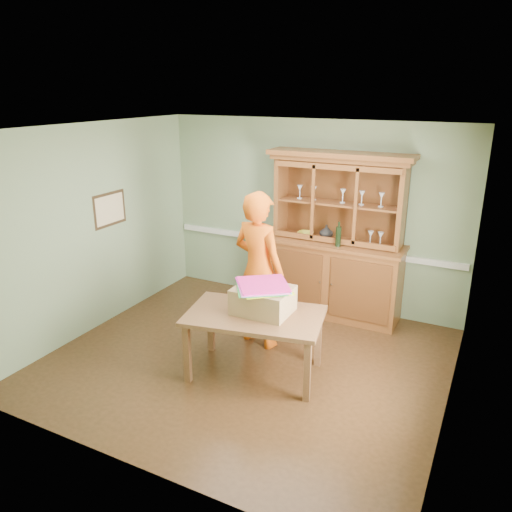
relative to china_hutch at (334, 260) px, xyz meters
The scene contains 14 objects.
floor 1.97m from the china_hutch, 105.15° to the right, with size 4.50×4.50×0.00m, color #4B2E18.
ceiling 2.61m from the china_hutch, 105.15° to the right, with size 4.50×4.50×0.00m, color white.
wall_back 0.77m from the china_hutch, 150.93° to the left, with size 4.50×4.50×0.00m, color gray.
wall_left 3.27m from the china_hutch, 147.42° to the right, with size 4.00×4.00×0.00m, color gray.
wall_right 2.55m from the china_hutch, 44.33° to the right, with size 4.00×4.00×0.00m, color gray.
wall_front 3.81m from the china_hutch, 97.18° to the right, with size 4.50×4.50×0.00m, color gray.
chair_rail 0.54m from the china_hutch, 153.31° to the left, with size 4.41×0.05×0.08m, color silver.
framed_map 3.15m from the china_hutch, 151.95° to the right, with size 0.03×0.60×0.46m.
window_panel 2.78m from the china_hutch, 49.21° to the right, with size 0.03×0.96×1.36m.
china_hutch is the anchor object (origin of this frame).
dining_table 1.97m from the china_hutch, 97.69° to the right, with size 1.63×1.16×0.74m.
cardboard_box 1.87m from the china_hutch, 96.26° to the right, with size 0.61×0.49×0.29m, color #94734C.
kite_stack 1.89m from the china_hutch, 96.11° to the right, with size 0.73×0.73×0.05m.
person 1.39m from the china_hutch, 113.94° to the right, with size 0.72×0.47×1.96m, color #DF590E.
Camera 1 is at (2.47, -4.65, 3.11)m, focal length 35.00 mm.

